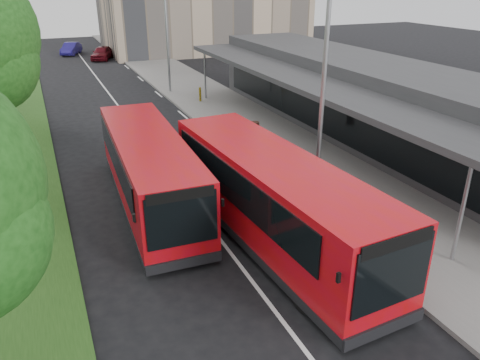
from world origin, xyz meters
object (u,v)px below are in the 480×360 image
object	(u,v)px
lamp_post_far	(165,26)
car_near	(102,53)
litter_bin	(255,129)
bollard	(200,94)
bus_main	(273,200)
lamp_post_near	(322,81)
bus_second	(150,171)
car_far	(71,49)

from	to	relation	value
lamp_post_far	car_near	xyz separation A→B (m)	(-2.22, 17.19, -4.04)
lamp_post_far	litter_bin	distance (m)	12.84
bollard	bus_main	bearing A→B (deg)	-101.74
lamp_post_near	lamp_post_far	world-z (taller)	same
bus_main	car_near	size ratio (longest dim) A/B	2.62
bus_second	car_far	world-z (taller)	bus_second
lamp_post_far	car_near	world-z (taller)	lamp_post_far
litter_bin	lamp_post_near	bearing A→B (deg)	-99.28
bus_main	car_near	bearing A→B (deg)	85.81
lamp_post_near	bollard	xyz separation A→B (m)	(1.14, 16.30, -4.10)
lamp_post_near	bollard	distance (m)	16.84
car_far	bollard	bearing A→B (deg)	-54.99
bus_main	car_near	distance (m)	38.89
bollard	car_near	world-z (taller)	car_near
bus_main	lamp_post_near	bearing A→B (deg)	29.53
bus_main	bus_second	size ratio (longest dim) A/B	1.08
bus_main	car_far	distance (m)	43.77
bus_second	car_far	bearing A→B (deg)	91.36
litter_bin	bus_second	bearing A→B (deg)	-141.61
lamp_post_near	litter_bin	distance (m)	9.04
bus_main	bus_second	bearing A→B (deg)	121.58
lamp_post_far	bus_main	world-z (taller)	lamp_post_far
car_near	car_far	size ratio (longest dim) A/B	1.04
bus_main	bus_second	world-z (taller)	bus_main
bus_main	car_far	xyz separation A→B (m)	(-2.24, 43.70, -0.87)
litter_bin	car_near	world-z (taller)	car_near
bus_second	car_near	bearing A→B (deg)	86.91
car_near	car_far	distance (m)	5.48
bus_second	bollard	size ratio (longest dim) A/B	10.39
car_near	bollard	bearing A→B (deg)	-56.61
bus_main	litter_bin	size ratio (longest dim) A/B	13.00
bus_main	bus_second	distance (m)	5.13
lamp_post_far	bus_second	world-z (taller)	lamp_post_far
bus_second	car_near	size ratio (longest dim) A/B	2.43
bus_second	litter_bin	world-z (taller)	bus_second
bus_main	car_far	world-z (taller)	bus_main
car_far	lamp_post_far	bearing A→B (deg)	-55.68
bus_main	litter_bin	distance (m)	10.42
lamp_post_far	bus_main	bearing A→B (deg)	-96.82
lamp_post_far	lamp_post_near	bearing A→B (deg)	-90.00
bus_second	litter_bin	bearing A→B (deg)	40.79
lamp_post_near	litter_bin	xyz separation A→B (m)	(1.29, 7.92, -4.16)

